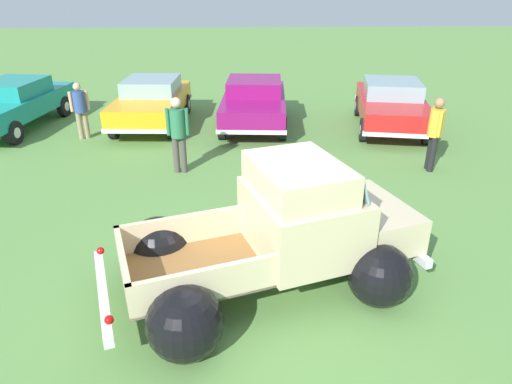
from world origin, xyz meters
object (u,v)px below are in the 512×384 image
object	(u,v)px
spectator_0	(435,130)
spectator_1	(178,130)
vintage_pickup_truck	(286,238)
show_car_1	(152,100)
spectator_2	(80,108)
show_car_0	(13,103)
show_car_3	(391,103)
show_car_2	(254,101)

from	to	relation	value
spectator_0	spectator_1	bearing A→B (deg)	-178.07
vintage_pickup_truck	spectator_1	bearing A→B (deg)	96.69
vintage_pickup_truck	show_car_1	xyz separation A→B (m)	(-3.33, 8.39, 0.02)
show_car_1	spectator_2	world-z (taller)	spectator_2
show_car_0	spectator_0	distance (m)	12.11
show_car_1	spectator_0	distance (m)	8.34
show_car_0	vintage_pickup_truck	bearing A→B (deg)	50.64
spectator_1	show_car_3	bearing A→B (deg)	-60.80
vintage_pickup_truck	spectator_1	world-z (taller)	vintage_pickup_truck
spectator_2	show_car_0	bearing A→B (deg)	-140.72
spectator_0	spectator_2	bearing A→B (deg)	165.95
show_car_0	show_car_1	size ratio (longest dim) A/B	1.10
spectator_0	show_car_1	bearing A→B (deg)	153.79
vintage_pickup_truck	show_car_1	world-z (taller)	vintage_pickup_truck
show_car_1	spectator_1	size ratio (longest dim) A/B	2.39
show_car_2	spectator_1	xyz separation A→B (m)	(-1.91, -3.75, 0.26)
spectator_2	show_car_2	bearing A→B (deg)	77.33
show_car_2	show_car_3	world-z (taller)	same
spectator_2	show_car_3	bearing A→B (deg)	69.05
vintage_pickup_truck	show_car_2	xyz separation A→B (m)	(-0.15, 8.17, 0.03)
show_car_3	show_car_0	bearing A→B (deg)	-81.81
show_car_1	show_car_2	xyz separation A→B (m)	(3.18, -0.21, 0.00)
show_car_2	spectator_0	bearing A→B (deg)	50.99
show_car_3	spectator_2	distance (m)	9.14
spectator_0	spectator_1	size ratio (longest dim) A/B	0.98
show_car_3	spectator_0	xyz separation A→B (m)	(-0.06, -3.41, 0.23)
show_car_2	spectator_2	xyz separation A→B (m)	(-4.97, -1.08, 0.13)
show_car_1	show_car_2	bearing A→B (deg)	89.55
show_car_0	show_car_3	bearing A→B (deg)	95.73
spectator_1	show_car_1	bearing A→B (deg)	18.49
show_car_1	spectator_1	distance (m)	4.17
show_car_0	spectator_0	xyz separation A→B (m)	(11.45, -3.94, 0.23)
show_car_0	spectator_0	bearing A→B (deg)	79.35
vintage_pickup_truck	spectator_0	xyz separation A→B (m)	(3.94, 4.31, 0.25)
show_car_1	spectator_1	world-z (taller)	spectator_1
show_car_0	show_car_3	world-z (taller)	same
show_car_1	spectator_0	bearing A→B (deg)	64.12
show_car_1	spectator_2	bearing A→B (deg)	-50.85
vintage_pickup_truck	show_car_2	bearing A→B (deg)	72.83
spectator_1	show_car_2	bearing A→B (deg)	-26.33
vintage_pickup_truck	spectator_2	world-z (taller)	vintage_pickup_truck
spectator_0	spectator_2	distance (m)	9.48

